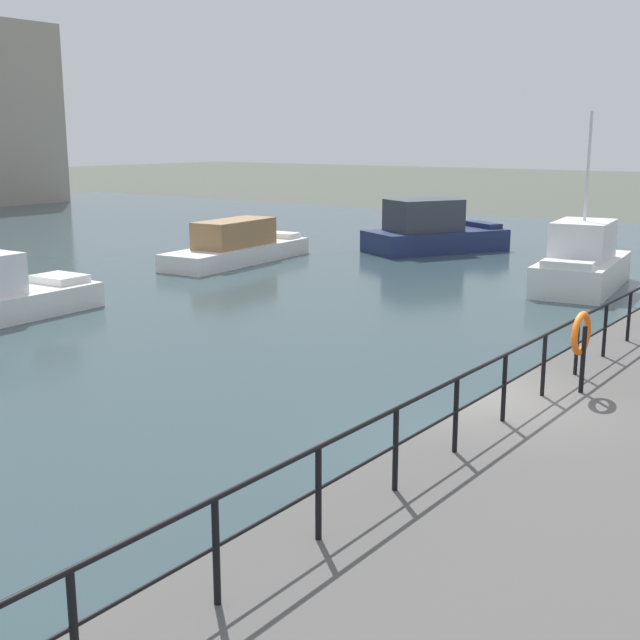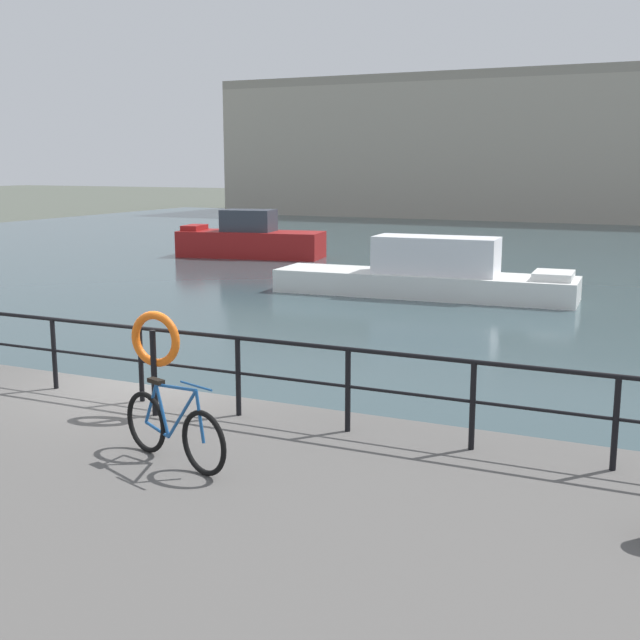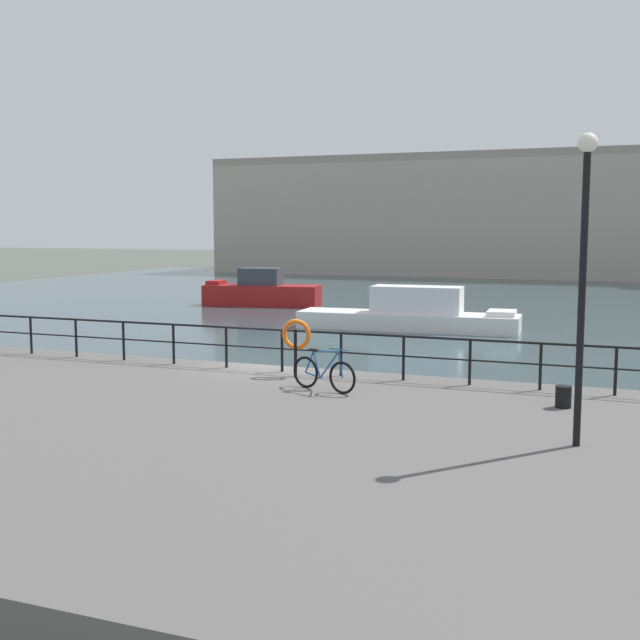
% 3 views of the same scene
% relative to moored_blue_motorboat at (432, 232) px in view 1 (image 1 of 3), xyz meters
% --- Properties ---
extents(ground_plane, '(240.00, 240.00, 0.00)m').
position_rel_moored_blue_motorboat_xyz_m(ground_plane, '(-21.80, -13.11, -0.94)').
color(ground_plane, '#4C5147').
extents(moored_blue_motorboat, '(7.09, 5.61, 2.45)m').
position_rel_moored_blue_motorboat_xyz_m(moored_blue_motorboat, '(0.00, 0.00, 0.00)').
color(moored_blue_motorboat, navy).
rests_on(moored_blue_motorboat, water_basin).
extents(moored_green_narrowboat, '(6.18, 3.15, 6.12)m').
position_rel_moored_blue_motorboat_xyz_m(moored_green_narrowboat, '(-5.51, -9.05, -0.01)').
color(moored_green_narrowboat, white).
rests_on(moored_green_narrowboat, water_basin).
extents(moored_cabin_cruiser, '(8.07, 2.92, 1.83)m').
position_rel_moored_blue_motorboat_xyz_m(moored_cabin_cruiser, '(-7.99, 5.00, -0.23)').
color(moored_cabin_cruiser, white).
rests_on(moored_cabin_cruiser, water_basin).
extents(quay_railing, '(20.48, 0.07, 1.08)m').
position_rel_moored_blue_motorboat_xyz_m(quay_railing, '(-22.05, -13.86, 0.83)').
color(quay_railing, black).
rests_on(quay_railing, quay_promenade).
extents(life_ring_stand, '(0.75, 0.16, 1.40)m').
position_rel_moored_blue_motorboat_xyz_m(life_ring_stand, '(-20.70, -14.27, 1.07)').
color(life_ring_stand, black).
rests_on(life_ring_stand, quay_promenade).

